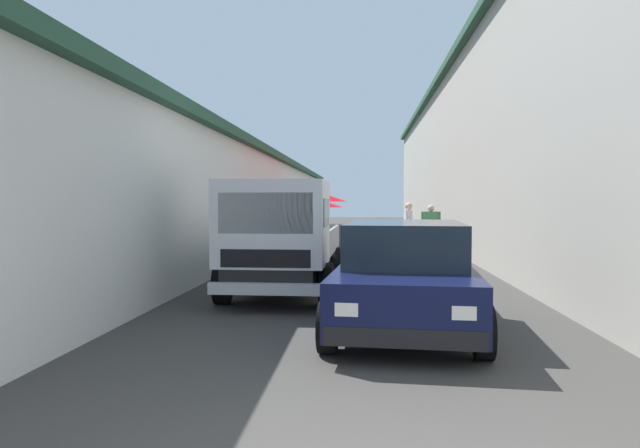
% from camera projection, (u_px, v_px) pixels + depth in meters
% --- Properties ---
extents(ground, '(90.00, 90.00, 0.00)m').
position_uv_depth(ground, '(358.00, 261.00, 16.13)').
color(ground, '#3D3A38').
extents(building_left_whitewash, '(49.80, 7.50, 3.59)m').
position_uv_depth(building_left_whitewash, '(160.00, 199.00, 18.83)').
color(building_left_whitewash, silver).
rests_on(building_left_whitewash, ground).
extents(building_right_concrete, '(49.80, 7.50, 6.70)m').
position_uv_depth(building_right_concrete, '(570.00, 150.00, 17.71)').
color(building_right_concrete, '#A39E93').
rests_on(building_right_concrete, ground).
extents(fruit_stall_near_left, '(2.67, 2.67, 2.08)m').
position_uv_depth(fruit_stall_near_left, '(298.00, 207.00, 16.26)').
color(fruit_stall_near_left, '#9E9EA3').
rests_on(fruit_stall_near_left, ground).
extents(fruit_stall_far_left, '(2.17, 2.17, 2.41)m').
position_uv_depth(fruit_stall_far_left, '(296.00, 199.00, 19.69)').
color(fruit_stall_far_left, '#9E9EA3').
rests_on(fruit_stall_far_left, ground).
extents(fruit_stall_mid_lane, '(2.62, 2.62, 2.24)m').
position_uv_depth(fruit_stall_mid_lane, '(314.00, 202.00, 22.09)').
color(fruit_stall_mid_lane, '#9E9EA3').
rests_on(fruit_stall_mid_lane, ground).
extents(hatchback_car, '(4.02, 2.16, 1.45)m').
position_uv_depth(hatchback_car, '(405.00, 275.00, 7.54)').
color(hatchback_car, '#0F1438').
rests_on(hatchback_car, ground).
extents(delivery_truck, '(4.94, 2.02, 2.08)m').
position_uv_depth(delivery_truck, '(281.00, 240.00, 9.94)').
color(delivery_truck, black).
rests_on(delivery_truck, ground).
extents(vendor_by_crates, '(0.67, 0.23, 1.70)m').
position_uv_depth(vendor_by_crates, '(409.00, 225.00, 17.40)').
color(vendor_by_crates, '#665B4C').
rests_on(vendor_by_crates, ground).
extents(vendor_in_shade, '(0.22, 0.64, 1.62)m').
position_uv_depth(vendor_in_shade, '(431.00, 225.00, 18.63)').
color(vendor_in_shade, '#232328').
rests_on(vendor_in_shade, ground).
extents(plastic_stool, '(0.30, 0.30, 0.43)m').
position_uv_depth(plastic_stool, '(411.00, 282.00, 9.77)').
color(plastic_stool, '#194CB2').
rests_on(plastic_stool, ground).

